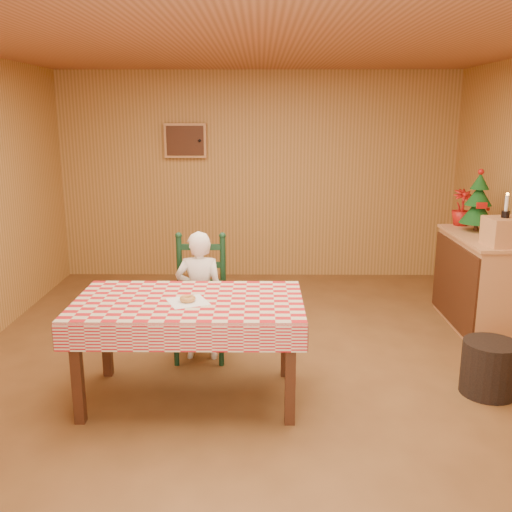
# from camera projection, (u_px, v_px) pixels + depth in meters

# --- Properties ---
(ground) EXTENTS (6.00, 6.00, 0.00)m
(ground) POSITION_uv_depth(u_px,v_px,m) (256.00, 375.00, 4.65)
(ground) COLOR brown
(ground) RESTS_ON ground
(cabin_walls) EXTENTS (5.10, 6.05, 2.65)m
(cabin_walls) POSITION_uv_depth(u_px,v_px,m) (256.00, 144.00, 4.73)
(cabin_walls) COLOR #B68341
(cabin_walls) RESTS_ON ground
(dining_table) EXTENTS (1.66, 0.96, 0.77)m
(dining_table) POSITION_uv_depth(u_px,v_px,m) (189.00, 310.00, 4.12)
(dining_table) COLOR #462212
(dining_table) RESTS_ON ground
(ladder_chair) EXTENTS (0.44, 0.40, 1.08)m
(ladder_chair) POSITION_uv_depth(u_px,v_px,m) (201.00, 300.00, 4.93)
(ladder_chair) COLOR black
(ladder_chair) RESTS_ON ground
(seated_child) EXTENTS (0.41, 0.27, 1.12)m
(seated_child) POSITION_uv_depth(u_px,v_px,m) (200.00, 296.00, 4.86)
(seated_child) COLOR white
(seated_child) RESTS_ON ground
(napkin) EXTENTS (0.34, 0.34, 0.00)m
(napkin) POSITION_uv_depth(u_px,v_px,m) (188.00, 302.00, 4.05)
(napkin) COLOR white
(napkin) RESTS_ON dining_table
(donut) EXTENTS (0.12, 0.12, 0.04)m
(donut) POSITION_uv_depth(u_px,v_px,m) (188.00, 299.00, 4.05)
(donut) COLOR #B98342
(donut) RESTS_ON napkin
(shelf_unit) EXTENTS (0.54, 1.24, 0.93)m
(shelf_unit) POSITION_uv_depth(u_px,v_px,m) (480.00, 282.00, 5.59)
(shelf_unit) COLOR tan
(shelf_unit) RESTS_ON ground
(crate) EXTENTS (0.32, 0.32, 0.25)m
(crate) POSITION_uv_depth(u_px,v_px,m) (504.00, 232.00, 5.06)
(crate) COLOR tan
(crate) RESTS_ON shelf_unit
(christmas_tree) EXTENTS (0.34, 0.34, 0.62)m
(christmas_tree) POSITION_uv_depth(u_px,v_px,m) (478.00, 203.00, 5.65)
(christmas_tree) COLOR #462212
(christmas_tree) RESTS_ON shelf_unit
(flower_arrangement) EXTENTS (0.24, 0.24, 0.38)m
(flower_arrangement) POSITION_uv_depth(u_px,v_px,m) (462.00, 207.00, 5.97)
(flower_arrangement) COLOR #A9130F
(flower_arrangement) RESTS_ON shelf_unit
(candle_set) EXTENTS (0.07, 0.07, 0.22)m
(candle_set) POSITION_uv_depth(u_px,v_px,m) (506.00, 210.00, 5.01)
(candle_set) COLOR black
(candle_set) RESTS_ON crate
(storage_bin) EXTENTS (0.50, 0.50, 0.41)m
(storage_bin) POSITION_uv_depth(u_px,v_px,m) (489.00, 368.00, 4.30)
(storage_bin) COLOR black
(storage_bin) RESTS_ON ground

